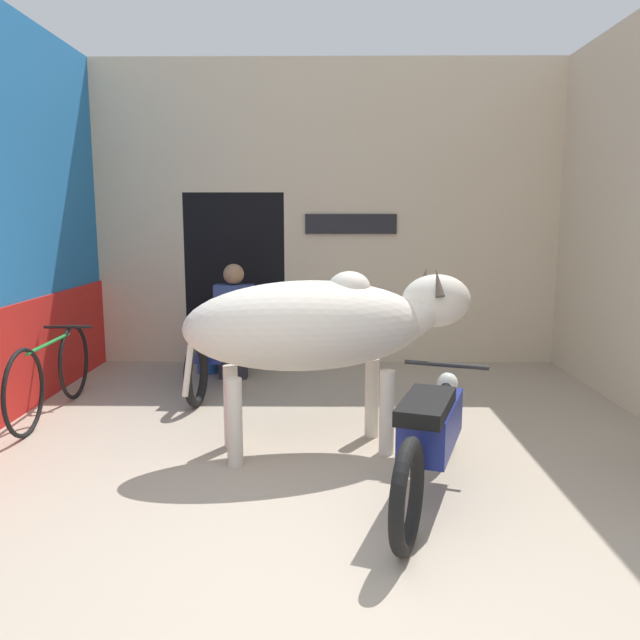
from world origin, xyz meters
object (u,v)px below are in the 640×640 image
Objects in this scene: cow at (322,325)px; bicycle at (52,374)px; motorcycle_near at (432,432)px; shopkeeper_seated at (234,318)px; plastic_stool at (208,353)px; motorcycle_far at (216,346)px.

cow is 2.58m from bicycle.
bicycle is at bearing 161.56° from cow.
motorcycle_near is at bearing -27.48° from bicycle.
cow is at bearing -18.44° from bicycle.
cow is 2.44m from shopkeeper_seated.
bicycle is (-3.07, 1.60, -0.05)m from motorcycle_near.
plastic_stool is at bearing 158.18° from shopkeeper_seated.
shopkeeper_seated reaches higher than motorcycle_near.
shopkeeper_seated is 2.98× the size of plastic_stool.
shopkeeper_seated is (1.40, 1.42, 0.28)m from bicycle.
shopkeeper_seated is at bearing 45.37° from bicycle.
bicycle is at bearing -134.63° from shopkeeper_seated.
cow is 1.18m from motorcycle_near.
cow reaches higher than bicycle.
motorcycle_near is 1.08× the size of bicycle.
shopkeeper_seated is (-0.98, 2.22, -0.30)m from cow.
motorcycle_near is 1.57× the size of shopkeeper_seated.
motorcycle_far is at bearing 124.80° from motorcycle_near.
cow is 1.24× the size of bicycle.
shopkeeper_seated reaches higher than motorcycle_far.
motorcycle_near reaches higher than bicycle.
motorcycle_near is at bearing -61.14° from shopkeeper_seated.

